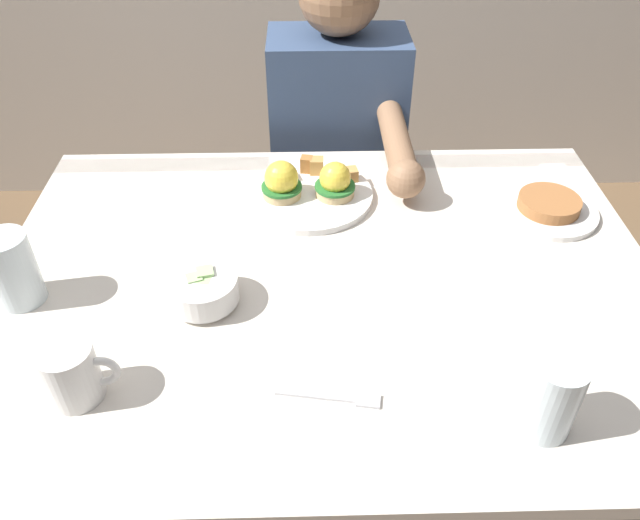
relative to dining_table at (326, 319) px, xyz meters
name	(u,v)px	position (x,y,z in m)	size (l,w,h in m)	color
ground_plane	(325,496)	(0.00, 0.00, -0.63)	(6.00, 6.00, 0.00)	brown
dining_table	(326,319)	(0.00, 0.00, 0.00)	(1.20, 0.90, 0.74)	silver
eggs_benedict_plate	(307,188)	(-0.03, 0.25, 0.13)	(0.27, 0.27, 0.09)	white
fruit_bowl	(203,290)	(-0.21, -0.06, 0.14)	(0.12, 0.12, 0.06)	white
coffee_mug	(72,372)	(-0.37, -0.25, 0.16)	(0.11, 0.08, 0.09)	white
fork	(335,397)	(0.00, -0.27, 0.11)	(0.16, 0.04, 0.00)	silver
water_glass_near	(13,272)	(-0.52, -0.04, 0.17)	(0.08, 0.08, 0.13)	silver
water_glass_far	(550,399)	(0.29, -0.32, 0.16)	(0.08, 0.08, 0.13)	silver
side_plate	(548,207)	(0.46, 0.19, 0.12)	(0.20, 0.20, 0.04)	white
diner_person	(338,153)	(0.05, 0.60, 0.02)	(0.34, 0.54, 1.14)	#33333D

